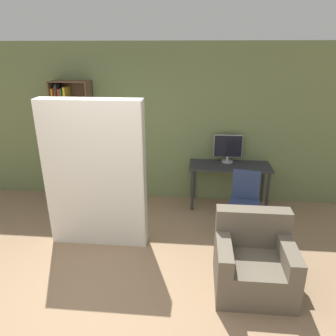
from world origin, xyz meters
name	(u,v)px	position (x,y,z in m)	size (l,w,h in m)	color
ground_plane	(98,318)	(0.00, 0.00, 0.00)	(16.00, 16.00, 0.00)	#937556
wall_back	(143,124)	(0.00, 3.00, 1.35)	(8.00, 0.06, 2.70)	#6B7A4C
desk	(230,171)	(1.50, 2.69, 0.64)	(1.35, 0.56, 0.75)	#2D2D33
monitor	(228,148)	(1.46, 2.86, 1.01)	(0.48, 0.20, 0.47)	#B7B7BC
office_chair	(244,208)	(1.66, 1.87, 0.37)	(0.52, 0.52, 0.92)	#4C4C51
bookshelf	(72,143)	(-1.25, 2.82, 1.02)	(0.63, 0.35, 2.09)	brown
mattress_near	(96,175)	(-0.38, 1.37, 1.01)	(1.33, 0.28, 2.02)	silver
armchair	(253,261)	(1.62, 0.66, 0.32)	(0.85, 0.80, 0.85)	#665B4C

